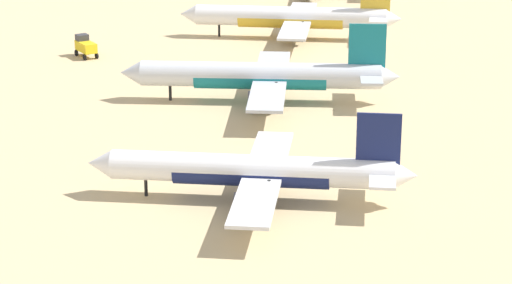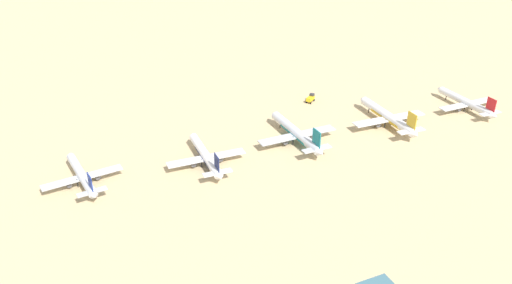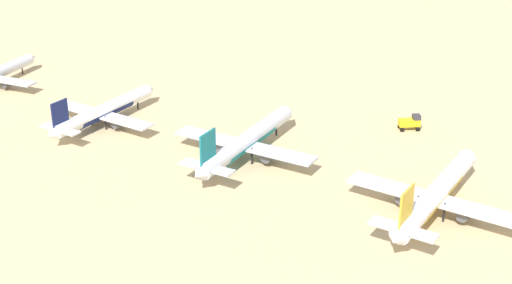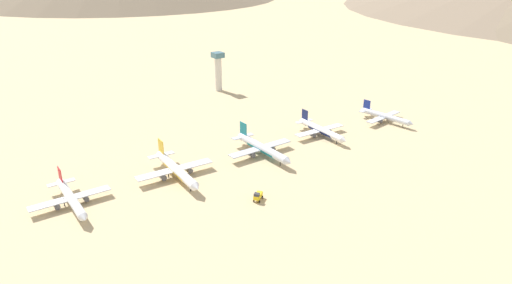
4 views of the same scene
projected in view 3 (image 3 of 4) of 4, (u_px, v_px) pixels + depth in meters
name	position (u px, v px, depth m)	size (l,w,h in m)	color
ground_plane	(250.00, 158.00, 167.47)	(1800.00, 1800.00, 0.00)	tan
parked_jet_1	(436.00, 194.00, 143.19)	(43.47, 35.26, 12.54)	white
parked_jet_2	(247.00, 141.00, 165.93)	(42.89, 34.77, 12.39)	silver
parked_jet_3	(104.00, 111.00, 183.37)	(38.09, 30.89, 11.00)	white
service_truck	(410.00, 122.00, 181.20)	(5.12, 5.64, 3.90)	yellow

